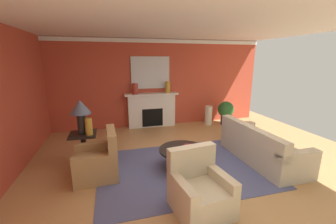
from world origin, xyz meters
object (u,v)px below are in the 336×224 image
at_px(mantel_mirror, 150,73).
at_px(table_lamp, 80,110).
at_px(potted_plant, 226,111).
at_px(armchair_facing_fireplace, 200,192).
at_px(vase_on_side_table, 89,127).
at_px(armchair_near_window, 98,162).
at_px(vase_mantel_right, 168,87).
at_px(sofa, 260,148).
at_px(vase_mantel_left, 135,89).
at_px(vase_tall_corner, 208,115).
at_px(coffee_table, 183,154).
at_px(fireplace, 152,111).
at_px(side_table, 84,146).

relative_size(mantel_mirror, table_lamp, 1.73).
bearing_deg(table_lamp, potted_plant, 22.03).
bearing_deg(armchair_facing_fireplace, vase_on_side_table, 130.83).
height_order(armchair_near_window, vase_mantel_right, vase_mantel_right).
bearing_deg(armchair_near_window, sofa, -3.79).
relative_size(vase_mantel_left, vase_on_side_table, 0.94).
bearing_deg(vase_tall_corner, table_lamp, -153.43).
xyz_separation_m(armchair_near_window, coffee_table, (1.71, -0.13, 0.03)).
distance_m(table_lamp, vase_on_side_table, 0.39).
relative_size(sofa, armchair_near_window, 2.23).
height_order(sofa, vase_mantel_left, vase_mantel_left).
distance_m(fireplace, potted_plant, 2.62).
xyz_separation_m(side_table, potted_plant, (4.56, 1.84, 0.09)).
height_order(fireplace, side_table, fireplace).
bearing_deg(vase_on_side_table, vase_mantel_right, 44.75).
bearing_deg(vase_mantel_left, armchair_near_window, -110.52).
height_order(mantel_mirror, table_lamp, mantel_mirror).
relative_size(mantel_mirror, coffee_table, 1.29).
height_order(mantel_mirror, sofa, mantel_mirror).
distance_m(fireplace, vase_on_side_table, 3.03).
bearing_deg(vase_tall_corner, vase_mantel_right, 170.13).
bearing_deg(vase_tall_corner, potted_plant, -12.63).
bearing_deg(armchair_near_window, fireplace, 61.02).
relative_size(mantel_mirror, armchair_facing_fireplace, 1.36).
height_order(coffee_table, side_table, side_table).
distance_m(sofa, vase_mantel_right, 3.58).
relative_size(armchair_near_window, coffee_table, 0.95).
relative_size(armchair_facing_fireplace, vase_on_side_table, 2.59).
distance_m(sofa, armchair_facing_fireplace, 2.33).
xyz_separation_m(sofa, table_lamp, (-3.87, 0.92, 0.93)).
distance_m(sofa, table_lamp, 4.08).
distance_m(mantel_mirror, potted_plant, 2.97).
relative_size(table_lamp, vase_tall_corner, 1.11).
bearing_deg(potted_plant, side_table, -157.97).
bearing_deg(vase_on_side_table, vase_mantel_left, 61.61).
distance_m(armchair_facing_fireplace, vase_mantel_left, 4.48).
height_order(mantel_mirror, armchair_facing_fireplace, mantel_mirror).
relative_size(vase_mantel_left, vase_tall_corner, 0.51).
height_order(fireplace, armchair_near_window, fireplace).
xyz_separation_m(vase_mantel_left, vase_on_side_table, (-1.27, -2.35, -0.45)).
height_order(sofa, table_lamp, table_lamp).
relative_size(vase_mantel_right, potted_plant, 0.46).
xyz_separation_m(armchair_near_window, vase_mantel_right, (2.19, 2.91, 1.05)).
distance_m(fireplace, vase_mantel_left, 0.96).
relative_size(table_lamp, vase_mantel_left, 2.16).
distance_m(fireplace, coffee_table, 3.10).
xyz_separation_m(vase_mantel_left, vase_tall_corner, (2.54, -0.25, -1.00)).
bearing_deg(sofa, fireplace, 120.75).
bearing_deg(side_table, armchair_near_window, -64.33).
height_order(fireplace, vase_mantel_left, vase_mantel_left).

